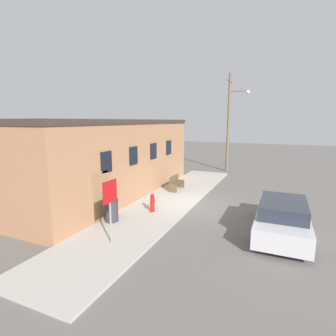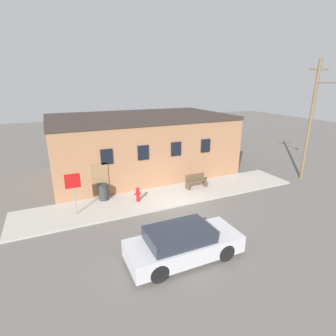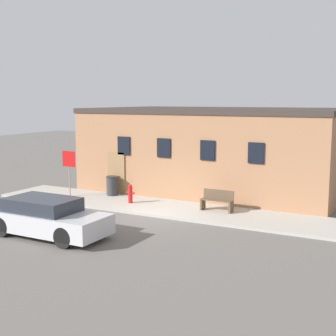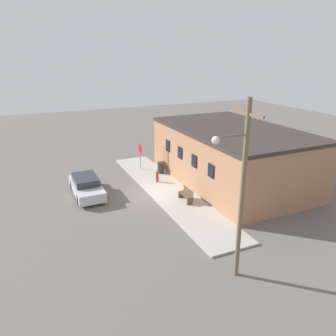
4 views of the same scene
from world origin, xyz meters
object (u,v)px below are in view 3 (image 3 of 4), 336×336
bench (217,201)px  stop_sign (69,164)px  parked_car (47,218)px  trash_bin (112,186)px  fire_hydrant (130,194)px

bench → stop_sign: bearing=-175.4°
stop_sign → parked_car: stop_sign is taller
parked_car → trash_bin: bearing=105.1°
parked_car → stop_sign: bearing=122.7°
bench → fire_hydrant: bearing=-173.8°
fire_hydrant → trash_bin: (-1.74, 1.04, 0.04)m
fire_hydrant → bench: bearing=6.2°
parked_car → fire_hydrant: bearing=90.3°
bench → parked_car: parked_car is taller
bench → parked_car: size_ratio=0.30×
fire_hydrant → parked_car: size_ratio=0.19×
stop_sign → bench: bearing=4.6°
stop_sign → bench: 7.63m
stop_sign → parked_car: 6.47m
trash_bin → parked_car: bearing=-74.9°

